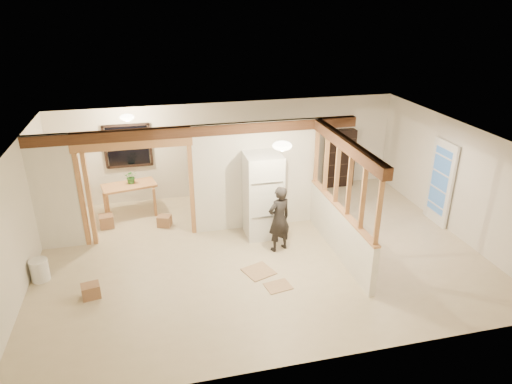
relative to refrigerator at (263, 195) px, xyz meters
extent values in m
cube|color=beige|center=(-0.26, -0.76, -0.96)|extent=(9.00, 6.50, 0.01)
cube|color=white|center=(-0.26, -0.76, 1.55)|extent=(9.00, 6.50, 0.01)
cube|color=silver|center=(-0.26, 2.49, 0.30)|extent=(9.00, 0.01, 2.50)
cube|color=silver|center=(-0.26, -4.01, 0.30)|extent=(9.00, 0.01, 2.50)
cube|color=silver|center=(-4.76, -0.76, 0.30)|extent=(0.01, 6.50, 2.50)
cube|color=silver|center=(4.24, -0.76, 0.30)|extent=(0.01, 6.50, 2.50)
cube|color=white|center=(-4.31, 0.44, 0.30)|extent=(0.90, 0.12, 2.50)
cube|color=white|center=(-0.06, 0.44, 0.30)|extent=(2.80, 0.12, 2.50)
cube|color=tan|center=(-2.66, 0.44, 0.15)|extent=(2.46, 0.14, 2.20)
cube|color=#55311D|center=(-1.26, 0.44, 1.43)|extent=(7.00, 0.18, 0.22)
cube|color=#55311D|center=(1.34, -1.16, 1.43)|extent=(0.18, 3.30, 0.22)
cube|color=white|center=(1.34, -1.16, -0.45)|extent=(0.12, 3.20, 1.00)
cube|color=tan|center=(1.34, -1.16, 0.71)|extent=(0.14, 3.20, 1.32)
cube|color=black|center=(-2.86, 2.41, 0.60)|extent=(1.12, 0.10, 1.10)
cube|color=white|center=(4.16, -0.36, 0.05)|extent=(0.12, 0.86, 2.00)
ellipsoid|color=#FFEABF|center=(0.04, -1.26, 1.53)|extent=(0.36, 0.36, 0.16)
ellipsoid|color=#FFEABF|center=(-2.76, 1.54, 1.53)|extent=(0.32, 0.32, 0.14)
ellipsoid|color=#FFD88C|center=(-2.26, 0.84, 1.23)|extent=(0.07, 0.07, 0.07)
cube|color=white|center=(0.00, 0.00, 0.00)|extent=(0.78, 0.76, 1.90)
imported|color=black|center=(0.16, -0.76, -0.22)|extent=(0.62, 0.50, 1.45)
cube|color=tan|center=(-2.91, 1.73, -0.56)|extent=(1.35, 0.87, 0.79)
imported|color=#2F792F|center=(-2.84, 1.81, 0.00)|extent=(0.30, 0.26, 0.33)
cylinder|color=#A10B17|center=(-4.46, 0.97, -0.65)|extent=(0.52, 0.52, 0.59)
cube|color=black|center=(2.79, 2.29, -0.14)|extent=(0.81, 0.27, 1.62)
cylinder|color=white|center=(-4.56, -0.80, -0.74)|extent=(0.34, 0.34, 0.43)
cube|color=#996C4A|center=(-2.15, 0.89, -0.82)|extent=(0.37, 0.35, 0.26)
cube|color=#996C4A|center=(-3.47, 1.15, -0.80)|extent=(0.36, 0.36, 0.29)
cube|color=#996C4A|center=(-3.58, -1.59, -0.82)|extent=(0.36, 0.31, 0.26)
cube|color=tan|center=(-0.46, -1.50, -0.94)|extent=(0.68, 0.68, 0.02)
cube|color=tan|center=(-0.22, -2.07, -0.94)|extent=(0.52, 0.45, 0.01)
camera|label=1|loc=(-2.26, -8.88, 4.07)|focal=32.00mm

